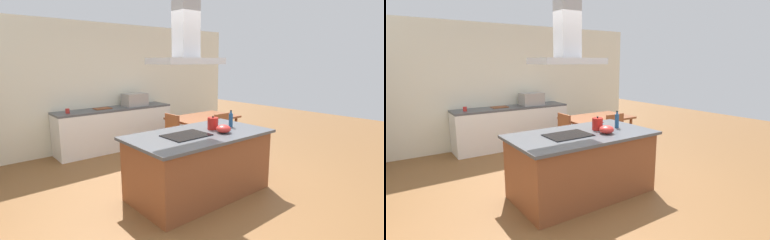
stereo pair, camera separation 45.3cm
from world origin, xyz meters
TOP-DOWN VIEW (x-y plane):
  - ground at (0.00, 1.50)m, footprint 16.00×16.00m
  - wall_back at (0.00, 3.25)m, footprint 7.20×0.10m
  - kitchen_island at (0.00, 0.00)m, footprint 2.01×1.13m
  - cooktop at (-0.23, 0.00)m, footprint 0.60×0.44m
  - tea_kettle at (0.31, 0.05)m, footprint 0.21×0.16m
  - olive_oil_bottle at (0.64, -0.01)m, footprint 0.06×0.06m
  - mixing_bowl at (0.27, -0.21)m, footprint 0.21×0.21m
  - back_counter at (0.12, 2.88)m, footprint 2.51×0.62m
  - countertop_microwave at (0.62, 2.88)m, footprint 0.50×0.38m
  - coffee_mug_red at (-0.87, 2.85)m, footprint 0.08×0.08m
  - cutting_board at (-0.13, 2.93)m, footprint 0.34×0.24m
  - dining_table at (1.44, 1.49)m, footprint 1.40×0.90m
  - chair_facing_island at (1.44, 0.83)m, footprint 0.42×0.42m
  - chair_at_left_end at (0.52, 1.49)m, footprint 0.42×0.42m
  - range_hood at (-0.23, 0.00)m, footprint 0.90×0.55m

SIDE VIEW (x-z plane):
  - ground at x=0.00m, z-range 0.00..0.00m
  - back_counter at x=0.12m, z-range 0.00..0.90m
  - kitchen_island at x=0.00m, z-range 0.00..0.90m
  - chair_facing_island at x=1.44m, z-range 0.06..0.95m
  - chair_at_left_end at x=0.52m, z-range 0.06..0.95m
  - dining_table at x=1.44m, z-range 0.29..1.04m
  - cooktop at x=-0.23m, z-range 0.90..0.91m
  - cutting_board at x=-0.13m, z-range 0.90..0.92m
  - coffee_mug_red at x=-0.87m, z-range 0.90..0.99m
  - mixing_bowl at x=0.27m, z-range 0.90..1.01m
  - tea_kettle at x=0.31m, z-range 0.89..1.09m
  - olive_oil_bottle at x=0.64m, z-range 0.88..1.14m
  - countertop_microwave at x=0.62m, z-range 0.90..1.18m
  - wall_back at x=0.00m, z-range 0.00..2.70m
  - range_hood at x=-0.23m, z-range 1.71..2.49m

